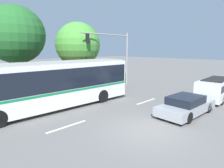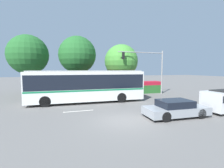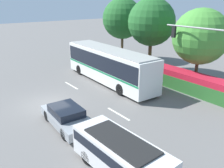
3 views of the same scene
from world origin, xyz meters
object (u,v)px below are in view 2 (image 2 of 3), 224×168
(street_tree_left, at_px, (28,55))
(street_tree_centre, at_px, (77,55))
(street_tree_right, at_px, (121,61))
(traffic_light_pole, at_px, (150,64))
(city_bus, at_px, (87,84))
(sedan_foreground, at_px, (176,109))

(street_tree_left, bearing_deg, street_tree_centre, -10.36)
(street_tree_right, bearing_deg, traffic_light_pole, -40.10)
(city_bus, distance_m, street_tree_left, 10.02)
(sedan_foreground, distance_m, street_tree_centre, 14.70)
(city_bus, height_order, street_tree_right, street_tree_right)
(traffic_light_pole, bearing_deg, street_tree_right, -40.10)
(city_bus, xyz_separation_m, street_tree_left, (-6.43, 6.89, 3.39))
(sedan_foreground, bearing_deg, traffic_light_pole, 71.65)
(city_bus, bearing_deg, traffic_light_pole, -160.78)
(street_tree_centre, bearing_deg, city_bus, -86.86)
(street_tree_centre, bearing_deg, street_tree_left, 169.64)
(traffic_light_pole, height_order, street_tree_centre, street_tree_centre)
(sedan_foreground, height_order, street_tree_left, street_tree_left)
(street_tree_left, bearing_deg, sedan_foreground, -50.19)
(city_bus, xyz_separation_m, sedan_foreground, (5.17, -7.03, -1.26))
(traffic_light_pole, xyz_separation_m, street_tree_left, (-15.36, 4.12, 1.21))
(city_bus, height_order, traffic_light_pole, traffic_light_pole)
(street_tree_left, bearing_deg, street_tree_right, -6.93)
(sedan_foreground, relative_size, street_tree_left, 0.59)
(city_bus, xyz_separation_m, street_tree_right, (5.80, 5.40, 2.69))
(sedan_foreground, height_order, street_tree_centre, street_tree_centre)
(street_tree_left, xyz_separation_m, street_tree_centre, (6.12, -1.12, 0.05))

